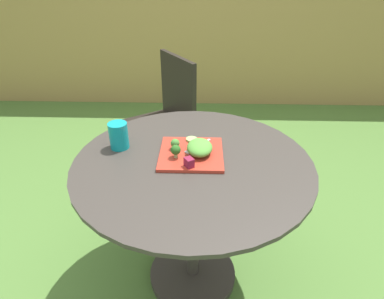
# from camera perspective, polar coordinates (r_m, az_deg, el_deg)

# --- Properties ---
(ground_plane) EXTENTS (12.00, 12.00, 0.00)m
(ground_plane) POSITION_cam_1_polar(r_m,az_deg,el_deg) (1.82, 0.11, -21.46)
(ground_plane) COLOR #4C7533
(bamboo_fence) EXTENTS (8.00, 0.08, 1.57)m
(bamboo_fence) POSITION_cam_1_polar(r_m,az_deg,el_deg) (3.52, 1.35, 20.32)
(bamboo_fence) COLOR #9E7F47
(bamboo_fence) RESTS_ON ground_plane
(patio_table) EXTENTS (0.98, 0.98, 0.72)m
(patio_table) POSITION_cam_1_polar(r_m,az_deg,el_deg) (1.46, 0.13, -9.67)
(patio_table) COLOR #38332D
(patio_table) RESTS_ON ground_plane
(patio_chair) EXTENTS (0.61, 0.61, 0.90)m
(patio_chair) POSITION_cam_1_polar(r_m,az_deg,el_deg) (2.20, -4.92, 6.39)
(patio_chair) COLOR black
(patio_chair) RESTS_ON ground_plane
(salad_plate) EXTENTS (0.26, 0.26, 0.01)m
(salad_plate) POSITION_cam_1_polar(r_m,az_deg,el_deg) (1.35, -0.14, -0.76)
(salad_plate) COLOR #AD3323
(salad_plate) RESTS_ON patio_table
(drinking_glass) EXTENTS (0.08, 0.08, 0.12)m
(drinking_glass) POSITION_cam_1_polar(r_m,az_deg,el_deg) (1.42, -12.85, 2.20)
(drinking_glass) COLOR #0F8C93
(drinking_glass) RESTS_ON patio_table
(fork) EXTENTS (0.11, 0.13, 0.00)m
(fork) POSITION_cam_1_polar(r_m,az_deg,el_deg) (1.38, 0.74, 0.39)
(fork) COLOR silver
(fork) RESTS_ON salad_plate
(lettuce_mound) EXTENTS (0.11, 0.13, 0.05)m
(lettuce_mound) POSITION_cam_1_polar(r_m,az_deg,el_deg) (1.33, 1.37, 0.36)
(lettuce_mound) COLOR #519338
(lettuce_mound) RESTS_ON salad_plate
(broccoli_floret_0) EXTENTS (0.04, 0.04, 0.05)m
(broccoli_floret_0) POSITION_cam_1_polar(r_m,az_deg,el_deg) (1.36, -3.02, 1.09)
(broccoli_floret_0) COLOR #99B770
(broccoli_floret_0) RESTS_ON salad_plate
(broccoli_floret_1) EXTENTS (0.04, 0.04, 0.06)m
(broccoli_floret_1) POSITION_cam_1_polar(r_m,az_deg,el_deg) (1.29, -2.93, -0.20)
(broccoli_floret_1) COLOR #99B770
(broccoli_floret_1) RESTS_ON salad_plate
(cucumber_slice_0) EXTENTS (0.05, 0.05, 0.01)m
(cucumber_slice_0) POSITION_cam_1_polar(r_m,az_deg,el_deg) (1.43, -0.07, 1.83)
(cucumber_slice_0) COLOR #8EB766
(cucumber_slice_0) RESTS_ON salad_plate
(beet_chunk_0) EXTENTS (0.04, 0.05, 0.04)m
(beet_chunk_0) POSITION_cam_1_polar(r_m,az_deg,el_deg) (1.25, -0.53, -2.30)
(beet_chunk_0) COLOR maroon
(beet_chunk_0) RESTS_ON salad_plate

